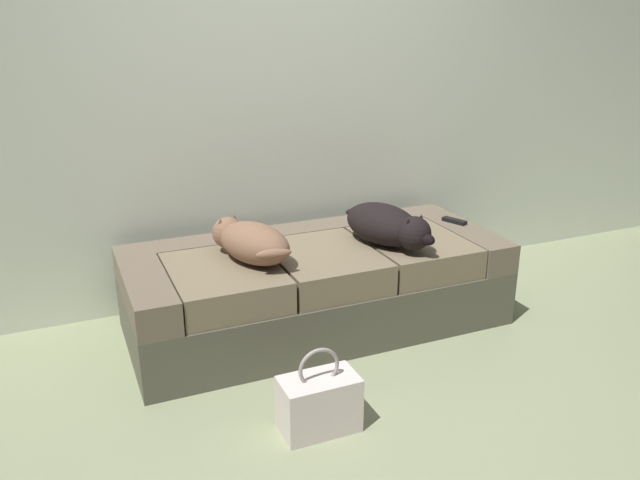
{
  "coord_description": "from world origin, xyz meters",
  "views": [
    {
      "loc": [
        -1.24,
        -1.9,
        1.64
      ],
      "look_at": [
        0.0,
        0.98,
        0.51
      ],
      "focal_mm": 35.87,
      "sensor_mm": 36.0,
      "label": 1
    }
  ],
  "objects_px": {
    "tv_remote": "(454,221)",
    "handbag": "(319,403)",
    "dog_tan": "(250,241)",
    "dog_dark": "(388,225)",
    "couch": "(316,286)"
  },
  "relations": [
    {
      "from": "couch",
      "to": "dog_dark",
      "type": "height_order",
      "value": "dog_dark"
    },
    {
      "from": "dog_tan",
      "to": "couch",
      "type": "bearing_deg",
      "value": 9.0
    },
    {
      "from": "dog_tan",
      "to": "tv_remote",
      "type": "xyz_separation_m",
      "value": [
        1.29,
        0.1,
        -0.09
      ]
    },
    {
      "from": "dog_tan",
      "to": "dog_dark",
      "type": "height_order",
      "value": "dog_dark"
    },
    {
      "from": "couch",
      "to": "handbag",
      "type": "relative_size",
      "value": 5.3
    },
    {
      "from": "couch",
      "to": "dog_tan",
      "type": "xyz_separation_m",
      "value": [
        -0.38,
        -0.06,
        0.33
      ]
    },
    {
      "from": "handbag",
      "to": "couch",
      "type": "bearing_deg",
      "value": 67.75
    },
    {
      "from": "handbag",
      "to": "dog_tan",
      "type": "bearing_deg",
      "value": 91.72
    },
    {
      "from": "tv_remote",
      "to": "handbag",
      "type": "bearing_deg",
      "value": -166.3
    },
    {
      "from": "dog_tan",
      "to": "handbag",
      "type": "xyz_separation_m",
      "value": [
        0.02,
        -0.82,
        -0.44
      ]
    },
    {
      "from": "dog_tan",
      "to": "tv_remote",
      "type": "height_order",
      "value": "dog_tan"
    },
    {
      "from": "dog_tan",
      "to": "tv_remote",
      "type": "relative_size",
      "value": 3.76
    },
    {
      "from": "dog_dark",
      "to": "handbag",
      "type": "height_order",
      "value": "dog_dark"
    },
    {
      "from": "dog_dark",
      "to": "dog_tan",
      "type": "bearing_deg",
      "value": 174.48
    },
    {
      "from": "dog_dark",
      "to": "couch",
      "type": "bearing_deg",
      "value": 159.56
    }
  ]
}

